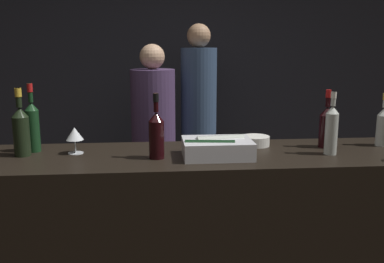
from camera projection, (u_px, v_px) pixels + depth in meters
wall_back_chalkboard at (174, 69)px, 4.40m from camera, size 6.40×0.06×2.80m
bar_counter at (192, 243)px, 2.46m from camera, size 2.44×0.64×1.06m
ice_bin_with_bottles at (217, 147)px, 2.29m from camera, size 0.37×0.27×0.11m
bowl_white at (256, 141)px, 2.55m from camera, size 0.16×0.16×0.06m
wine_glass at (75, 135)px, 2.35m from camera, size 0.10×0.10×0.15m
red_wine_bottle_tall at (326, 125)px, 2.49m from camera, size 0.08×0.08×0.34m
rose_wine_bottle at (383, 125)px, 2.53m from camera, size 0.08×0.08×0.31m
red_wine_bottle_black_foil at (156, 133)px, 2.24m from camera, size 0.08×0.08×0.35m
champagne_bottle at (21, 129)px, 2.29m from camera, size 0.09×0.09×0.37m
red_wine_bottle_burgundy at (33, 125)px, 2.38m from camera, size 0.07×0.07×0.38m
white_wine_bottle at (332, 128)px, 2.32m from camera, size 0.07×0.07×0.34m
person_in_hoodie at (154, 131)px, 3.69m from camera, size 0.38×0.38×1.66m
person_blond_tee at (199, 113)px, 3.90m from camera, size 0.32×0.32×1.83m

